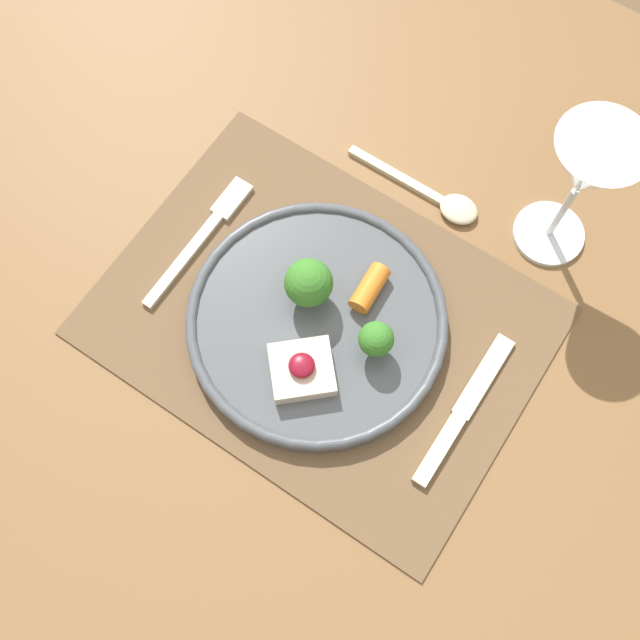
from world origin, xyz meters
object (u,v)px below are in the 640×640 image
object	(u,v)px
dinner_plate	(321,322)
fork	(205,233)
spoon	(440,199)
knife	(458,419)
wine_glass_near	(587,173)

from	to	relation	value
dinner_plate	fork	world-z (taller)	dinner_plate
dinner_plate	spoon	world-z (taller)	dinner_plate
dinner_plate	knife	distance (m)	0.17
dinner_plate	wine_glass_near	size ratio (longest dim) A/B	1.53
fork	knife	size ratio (longest dim) A/B	1.00
dinner_plate	knife	world-z (taller)	dinner_plate
wine_glass_near	fork	bearing A→B (deg)	-146.27
knife	wine_glass_near	bearing A→B (deg)	97.14
fork	spoon	size ratio (longest dim) A/B	1.09
fork	wine_glass_near	size ratio (longest dim) A/B	1.01
spoon	wine_glass_near	distance (m)	0.18
knife	fork	bearing A→B (deg)	177.69
spoon	knife	bearing A→B (deg)	-56.97
knife	spoon	xyz separation A→B (m)	(-0.14, 0.21, -0.00)
dinner_plate	fork	xyz separation A→B (m)	(-0.17, 0.02, -0.01)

